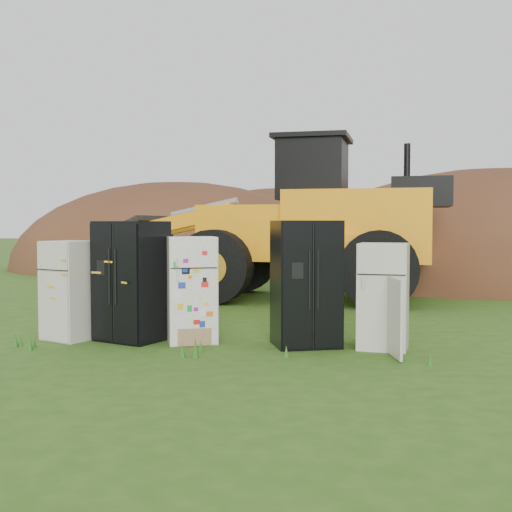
{
  "coord_description": "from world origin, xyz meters",
  "views": [
    {
      "loc": [
        2.06,
        -9.61,
        1.87
      ],
      "look_at": [
        0.21,
        2.0,
        1.25
      ],
      "focal_mm": 45.0,
      "sensor_mm": 36.0,
      "label": 1
    }
  ],
  "objects_px": {
    "fridge_leftmost": "(70,290)",
    "fridge_open_door": "(383,296)",
    "wheel_loader": "(273,219)",
    "fridge_black_right": "(306,283)",
    "fridge_black_side": "(132,281)",
    "fridge_sticker": "(192,290)"
  },
  "relations": [
    {
      "from": "fridge_leftmost",
      "to": "fridge_open_door",
      "type": "distance_m",
      "value": 4.91
    },
    {
      "from": "fridge_leftmost",
      "to": "wheel_loader",
      "type": "xyz_separation_m",
      "value": [
        2.47,
        5.94,
        1.17
      ]
    },
    {
      "from": "fridge_black_right",
      "to": "wheel_loader",
      "type": "xyz_separation_m",
      "value": [
        -1.29,
        5.88,
        1.01
      ]
    },
    {
      "from": "fridge_leftmost",
      "to": "fridge_black_right",
      "type": "xyz_separation_m",
      "value": [
        3.76,
        0.06,
        0.16
      ]
    },
    {
      "from": "fridge_black_side",
      "to": "fridge_sticker",
      "type": "distance_m",
      "value": 0.99
    },
    {
      "from": "fridge_black_side",
      "to": "fridge_leftmost",
      "type": "bearing_deg",
      "value": -153.92
    },
    {
      "from": "fridge_sticker",
      "to": "wheel_loader",
      "type": "relative_size",
      "value": 0.2
    },
    {
      "from": "fridge_black_right",
      "to": "fridge_open_door",
      "type": "height_order",
      "value": "fridge_black_right"
    },
    {
      "from": "fridge_leftmost",
      "to": "fridge_open_door",
      "type": "height_order",
      "value": "fridge_leftmost"
    },
    {
      "from": "fridge_leftmost",
      "to": "fridge_black_right",
      "type": "relative_size",
      "value": 0.83
    },
    {
      "from": "fridge_black_right",
      "to": "fridge_black_side",
      "type": "bearing_deg",
      "value": 160.15
    },
    {
      "from": "fridge_black_side",
      "to": "wheel_loader",
      "type": "bearing_deg",
      "value": 97.76
    },
    {
      "from": "fridge_black_right",
      "to": "fridge_sticker",
      "type": "bearing_deg",
      "value": 160.25
    },
    {
      "from": "fridge_leftmost",
      "to": "fridge_black_side",
      "type": "relative_size",
      "value": 0.83
    },
    {
      "from": "fridge_black_side",
      "to": "wheel_loader",
      "type": "relative_size",
      "value": 0.23
    },
    {
      "from": "fridge_leftmost",
      "to": "wheel_loader",
      "type": "bearing_deg",
      "value": 89.87
    },
    {
      "from": "fridge_black_right",
      "to": "fridge_leftmost",
      "type": "bearing_deg",
      "value": 161.38
    },
    {
      "from": "fridge_black_right",
      "to": "fridge_open_door",
      "type": "distance_m",
      "value": 1.16
    },
    {
      "from": "fridge_leftmost",
      "to": "fridge_black_right",
      "type": "distance_m",
      "value": 3.76
    },
    {
      "from": "wheel_loader",
      "to": "fridge_black_side",
      "type": "bearing_deg",
      "value": -99.64
    },
    {
      "from": "fridge_open_door",
      "to": "fridge_leftmost",
      "type": "bearing_deg",
      "value": -171.84
    },
    {
      "from": "fridge_leftmost",
      "to": "wheel_loader",
      "type": "height_order",
      "value": "wheel_loader"
    }
  ]
}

